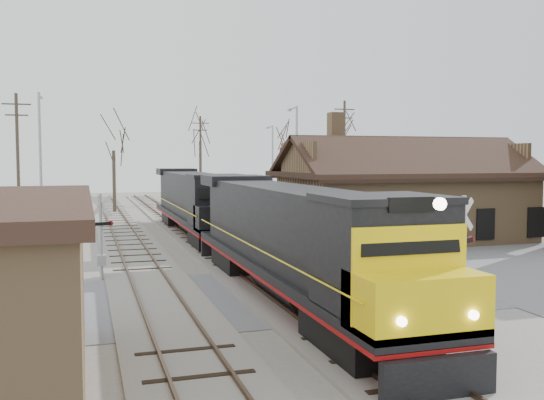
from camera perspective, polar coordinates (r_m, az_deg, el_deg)
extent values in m
plane|color=gray|center=(23.01, 0.71, -8.81)|extent=(140.00, 140.00, 0.00)
cube|color=slate|center=(23.01, 0.71, -8.78)|extent=(60.00, 9.00, 0.03)
cube|color=gray|center=(37.34, -6.42, -3.79)|extent=(3.40, 90.00, 0.12)
cube|color=#473323|center=(37.20, -7.51, -3.66)|extent=(0.08, 90.00, 0.14)
cube|color=#473323|center=(37.47, -5.34, -3.58)|extent=(0.08, 90.00, 0.14)
cube|color=gray|center=(36.78, -13.34, -3.99)|extent=(3.40, 90.00, 0.12)
cube|color=#473323|center=(36.72, -14.46, -3.85)|extent=(0.08, 90.00, 0.14)
cube|color=#473323|center=(36.81, -12.23, -3.79)|extent=(0.08, 90.00, 0.14)
cube|color=#94724C|center=(38.47, 12.28, -0.72)|extent=(14.00, 8.00, 4.00)
cube|color=black|center=(38.36, 12.33, 2.41)|extent=(15.20, 9.20, 0.30)
cube|color=black|center=(36.36, 14.15, 3.87)|extent=(15.00, 4.71, 2.66)
cube|color=black|center=(40.36, 10.74, 3.93)|extent=(15.00, 4.71, 2.66)
cube|color=#94724C|center=(37.95, 5.97, 6.54)|extent=(0.80, 0.80, 2.20)
cube|color=black|center=(16.34, 8.80, -12.34)|extent=(2.37, 3.78, 0.95)
cube|color=black|center=(27.64, -2.51, -5.55)|extent=(2.37, 3.78, 0.95)
cube|color=black|center=(21.71, 1.64, -6.15)|extent=(2.84, 18.92, 0.33)
cube|color=#980B0B|center=(21.75, 1.64, -6.69)|extent=(2.86, 18.92, 0.11)
cube|color=black|center=(22.61, 0.68, -1.99)|extent=(2.46, 13.72, 2.65)
cube|color=black|center=(15.11, 10.31, -5.05)|extent=(2.84, 2.65, 2.65)
cube|color=yellow|center=(13.88, 13.38, -9.29)|extent=(2.84, 1.70, 1.32)
cube|color=black|center=(13.51, 15.42, -15.98)|extent=(2.65, 0.25, 0.95)
cylinder|color=#FFF2CC|center=(12.81, 15.52, -0.36)|extent=(0.26, 0.10, 0.26)
cube|color=black|center=(34.50, -5.53, -3.65)|extent=(2.37, 3.78, 0.95)
cube|color=black|center=(46.53, -8.61, -1.70)|extent=(2.37, 3.78, 0.95)
cube|color=black|center=(40.42, -7.31, -1.46)|extent=(2.84, 18.92, 0.33)
cube|color=#980B0B|center=(40.44, -7.31, -1.76)|extent=(2.86, 18.92, 0.11)
cube|color=black|center=(41.47, -7.61, 0.70)|extent=(2.46, 13.72, 2.65)
cube|color=black|center=(33.45, -5.26, -0.06)|extent=(2.84, 2.65, 2.65)
cube|color=black|center=(31.95, -4.65, -1.70)|extent=(2.84, 1.70, 1.32)
cube|color=black|center=(31.20, -4.25, -4.46)|extent=(2.65, 0.25, 0.95)
cylinder|color=#A5A8AD|center=(19.47, 17.52, -5.42)|extent=(0.14, 0.14, 3.96)
cube|color=silver|center=(19.29, 17.60, -1.35)|extent=(0.97, 0.45, 1.04)
cube|color=silver|center=(19.29, 17.60, -1.35)|extent=(0.97, 0.45, 1.04)
cube|color=black|center=(19.38, 17.55, -3.69)|extent=(0.88, 0.49, 0.15)
cylinder|color=#B20C0C|center=(19.00, 16.85, -3.82)|extent=(0.25, 0.17, 0.24)
cylinder|color=#B20C0C|center=(19.76, 18.23, -3.56)|extent=(0.25, 0.17, 0.24)
cube|color=#A5A8AD|center=(19.67, 17.45, -8.55)|extent=(0.40, 0.30, 0.50)
cylinder|color=#A5A8AD|center=(26.27, -15.79, -3.35)|extent=(0.13, 0.13, 3.62)
cube|color=silver|center=(26.14, -15.84, -0.59)|extent=(0.93, 0.27, 0.95)
cube|color=silver|center=(26.14, -15.84, -0.59)|extent=(0.93, 0.27, 0.95)
cube|color=black|center=(26.21, -15.81, -2.17)|extent=(0.83, 0.35, 0.14)
cylinder|color=#B20C0C|center=(26.32, -14.96, -2.13)|extent=(0.23, 0.13, 0.22)
cylinder|color=#B20C0C|center=(26.10, -16.67, -2.21)|extent=(0.23, 0.13, 0.22)
cube|color=#A5A8AD|center=(26.41, -15.75, -5.50)|extent=(0.36, 0.27, 0.45)
cylinder|color=#A5A8AD|center=(40.92, -20.94, 3.03)|extent=(0.18, 0.18, 9.20)
cylinder|color=#A5A8AD|center=(42.00, -21.02, 9.20)|extent=(0.12, 1.80, 0.12)
cube|color=#A5A8AD|center=(42.79, -20.94, 8.97)|extent=(0.25, 0.50, 0.12)
cylinder|color=#A5A8AD|center=(45.44, 2.34, 3.20)|extent=(0.18, 0.18, 8.95)
cylinder|color=#A5A8AD|center=(46.44, 1.97, 8.63)|extent=(0.12, 1.80, 0.12)
cube|color=#A5A8AD|center=(47.19, 1.65, 8.43)|extent=(0.25, 0.50, 0.12)
cylinder|color=#A5A8AD|center=(59.54, 0.06, 3.07)|extent=(0.18, 0.18, 8.27)
cylinder|color=#A5A8AD|center=(60.47, -0.20, 6.90)|extent=(0.12, 1.80, 0.12)
cube|color=#A5A8AD|center=(61.23, -0.42, 6.77)|extent=(0.25, 0.50, 0.12)
cylinder|color=#382D23|center=(48.47, -22.80, 3.46)|extent=(0.24, 0.24, 9.83)
cube|color=#382D23|center=(48.62, -22.93, 8.31)|extent=(2.00, 0.10, 0.10)
cube|color=#382D23|center=(48.57, -22.91, 7.37)|extent=(1.60, 0.10, 0.10)
cylinder|color=#382D23|center=(70.42, -6.74, 3.84)|extent=(0.24, 0.24, 9.87)
cube|color=#382D23|center=(70.54, -6.76, 7.20)|extent=(2.00, 0.10, 0.10)
cube|color=#382D23|center=(70.49, -6.76, 6.55)|extent=(1.60, 0.10, 0.10)
cylinder|color=#382D23|center=(57.16, 6.81, 4.07)|extent=(0.24, 0.24, 10.40)
cube|color=#382D23|center=(57.33, 6.84, 8.47)|extent=(2.00, 0.10, 0.10)
cube|color=#382D23|center=(57.28, 6.84, 7.67)|extent=(1.60, 0.10, 0.10)
cylinder|color=#382D23|center=(58.17, -14.63, 1.69)|extent=(0.32, 0.32, 5.78)
cylinder|color=#382D23|center=(69.76, -6.74, 2.65)|extent=(0.32, 0.32, 6.98)
cylinder|color=#382D23|center=(64.34, 0.85, 2.21)|extent=(0.32, 0.32, 6.18)
cylinder|color=#382D23|center=(65.51, 7.21, 2.48)|extent=(0.32, 0.32, 6.80)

